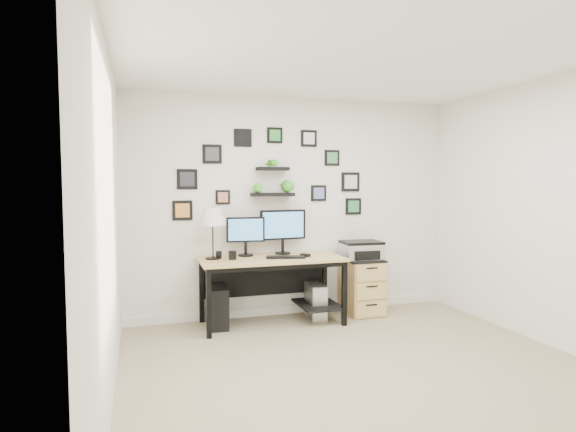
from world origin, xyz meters
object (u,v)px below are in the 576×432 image
object	(u,v)px
table_lamp	(213,218)
pc_tower_grey	(316,301)
monitor_left	(246,233)
file_cabinet	(362,286)
monitor_right	(283,228)
pc_tower_black	(218,307)
desk	(274,268)
mug	(232,255)
printer	(361,250)

from	to	relation	value
table_lamp	pc_tower_grey	distance (m)	1.56
table_lamp	pc_tower_grey	size ratio (longest dim) A/B	1.33
monitor_left	file_cabinet	size ratio (longest dim) A/B	0.67
monitor_right	monitor_left	bearing A→B (deg)	-177.25
pc_tower_black	file_cabinet	bearing A→B (deg)	3.70
desk	file_cabinet	distance (m)	1.16
monitor_right	file_cabinet	size ratio (longest dim) A/B	0.84
monitor_right	table_lamp	size ratio (longest dim) A/B	1.00
table_lamp	file_cabinet	bearing A→B (deg)	-0.51
pc_tower_grey	mug	bearing A→B (deg)	-176.56
monitor_left	pc_tower_grey	bearing A→B (deg)	-10.04
monitor_right	printer	xyz separation A→B (m)	(0.95, -0.13, -0.28)
monitor_left	table_lamp	size ratio (longest dim) A/B	0.79
mug	pc_tower_black	xyz separation A→B (m)	(-0.15, 0.07, -0.57)
table_lamp	desk	bearing A→B (deg)	-6.24
monitor_right	table_lamp	world-z (taller)	table_lamp
pc_tower_black	file_cabinet	xyz separation A→B (m)	(1.75, 0.02, 0.11)
pc_tower_black	printer	world-z (taller)	printer
monitor_right	mug	xyz separation A→B (m)	(-0.64, -0.22, -0.26)
table_lamp	pc_tower_black	world-z (taller)	table_lamp
file_cabinet	pc_tower_grey	bearing A→B (deg)	-177.69
printer	table_lamp	bearing A→B (deg)	179.89
file_cabinet	printer	bearing A→B (deg)	101.50
table_lamp	file_cabinet	distance (m)	2.00
desk	file_cabinet	xyz separation A→B (m)	(1.12, 0.06, -0.29)
monitor_left	pc_tower_black	size ratio (longest dim) A/B	1.00
monitor_left	mug	xyz separation A→B (m)	(-0.19, -0.20, -0.21)
desk	file_cabinet	bearing A→B (deg)	2.98
desk	pc_tower_black	distance (m)	0.75
desk	table_lamp	world-z (taller)	table_lamp
desk	pc_tower_black	world-z (taller)	desk
desk	monitor_right	bearing A→B (deg)	50.64
pc_tower_black	desk	bearing A→B (deg)	-0.53
file_cabinet	printer	distance (m)	0.44
printer	desk	bearing A→B (deg)	-176.38
pc_tower_grey	monitor_right	bearing A→B (deg)	155.05
monitor_left	printer	size ratio (longest dim) A/B	0.92
pc_tower_black	pc_tower_grey	distance (m)	1.15
monitor_left	monitor_right	size ratio (longest dim) A/B	0.80
pc_tower_black	file_cabinet	size ratio (longest dim) A/B	0.67
desk	monitor_left	world-z (taller)	monitor_left
monitor_right	mug	distance (m)	0.73
mug	file_cabinet	bearing A→B (deg)	3.01
monitor_left	table_lamp	distance (m)	0.45
desk	printer	distance (m)	1.13
table_lamp	printer	world-z (taller)	table_lamp
table_lamp	pc_tower_grey	world-z (taller)	table_lamp
table_lamp	printer	distance (m)	1.84
monitor_right	file_cabinet	bearing A→B (deg)	-8.28
table_lamp	printer	size ratio (longest dim) A/B	1.17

